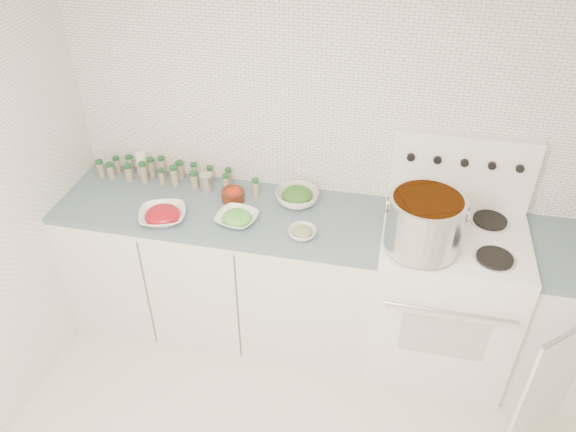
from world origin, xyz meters
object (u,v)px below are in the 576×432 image
Objects in this scene: bowl_tomato at (163,215)px; bowl_snowpea at (237,218)px; stock_pot at (425,221)px; stove at (443,294)px.

bowl_tomato reaches higher than bowl_snowpea.
stove is at bearing 40.70° from stock_pot.
bowl_snowpea is (-1.17, -0.11, 0.43)m from stove.
bowl_tomato is at bearing -173.62° from stove.
bowl_tomato is 1.24× the size of bowl_snowpea.
stock_pot is 1.39m from bowl_tomato.
stove is at bearing 5.35° from bowl_snowpea.
bowl_tomato is at bearing -179.27° from stock_pot.
stock_pot is 1.00m from bowl_snowpea.
stove is 0.65m from stock_pot.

